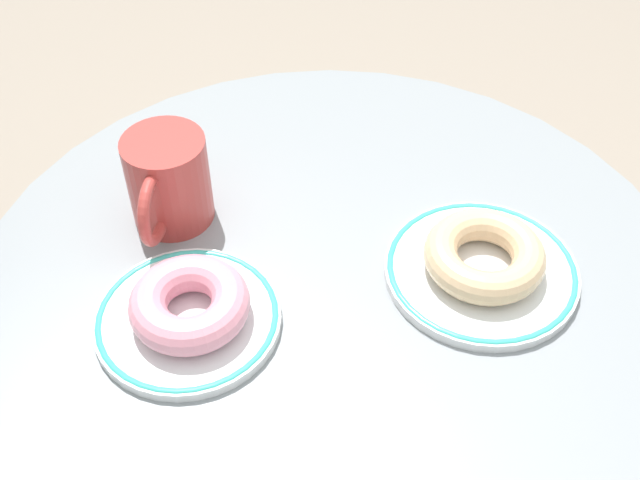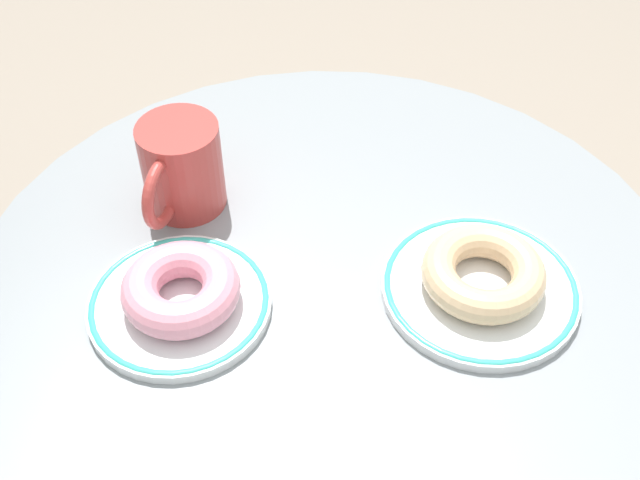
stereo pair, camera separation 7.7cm
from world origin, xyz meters
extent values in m
cylinder|color=gray|center=(0.00, 0.00, 0.72)|extent=(0.72, 0.72, 0.02)
cylinder|color=gray|center=(0.00, 0.00, 0.37)|extent=(0.06, 0.06, 0.68)
cylinder|color=white|center=(-0.14, -0.03, 0.73)|extent=(0.17, 0.17, 0.01)
torus|color=#38B2A8|center=(-0.14, -0.03, 0.74)|extent=(0.17, 0.17, 0.01)
cylinder|color=white|center=(0.14, -0.03, 0.73)|extent=(0.19, 0.19, 0.01)
torus|color=#38B2A8|center=(0.14, -0.03, 0.74)|extent=(0.19, 0.19, 0.01)
torus|color=pink|center=(-0.14, -0.03, 0.76)|extent=(0.15, 0.15, 0.04)
torus|color=#E0B789|center=(0.14, -0.03, 0.76)|extent=(0.12, 0.12, 0.03)
cylinder|color=#B73D38|center=(-0.15, 0.12, 0.78)|extent=(0.08, 0.08, 0.10)
torus|color=#B73D38|center=(-0.16, 0.08, 0.78)|extent=(0.04, 0.08, 0.08)
camera|label=1|loc=(-0.11, -0.51, 1.32)|focal=44.51mm
camera|label=2|loc=(-0.04, -0.52, 1.32)|focal=44.51mm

